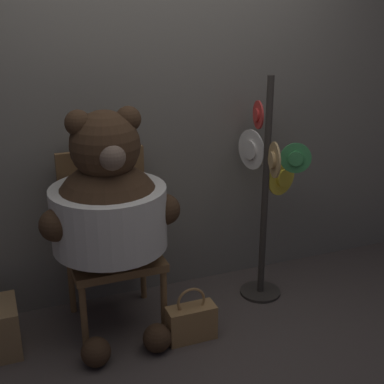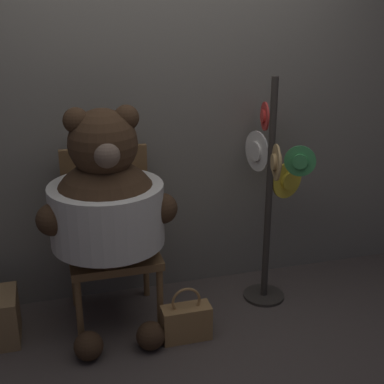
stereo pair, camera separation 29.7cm
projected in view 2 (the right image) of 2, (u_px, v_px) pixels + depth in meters
name	position (u px, v px, depth m)	size (l,w,h in m)	color
ground_plane	(186.00, 334.00, 3.31)	(14.00, 14.00, 0.00)	#4C423D
wall_back	(158.00, 117.00, 3.49)	(8.00, 0.10, 2.44)	slate
chair	(110.00, 232.00, 3.36)	(0.54, 0.51, 1.08)	brown
teddy_bear	(107.00, 207.00, 3.11)	(0.81, 0.72, 1.40)	#3D2819
hat_display_rack	(272.00, 190.00, 3.47)	(0.40, 0.55, 1.52)	#332D28
handbag_on_ground	(186.00, 321.00, 3.23)	(0.30, 0.13, 0.35)	#A87A47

